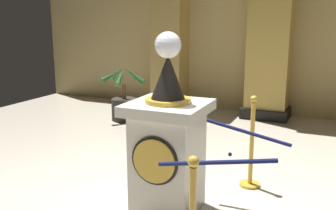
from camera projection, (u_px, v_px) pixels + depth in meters
back_wall at (274, 23)px, 7.56m from camera, size 11.06×0.16×3.67m
pedestal_clock at (168, 144)px, 3.71m from camera, size 0.74×0.74×1.78m
stanchion_far at (251, 155)px, 4.35m from camera, size 0.24×0.24×1.07m
velvet_rope at (230, 145)px, 3.40m from camera, size 0.97×1.00×0.22m
column_left at (171, 27)px, 8.14m from camera, size 0.81×0.81×3.52m
column_centre_rear at (271, 28)px, 7.30m from camera, size 0.94×0.94×3.52m
potted_palm_left at (124, 103)px, 7.30m from camera, size 0.82×0.84×1.06m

